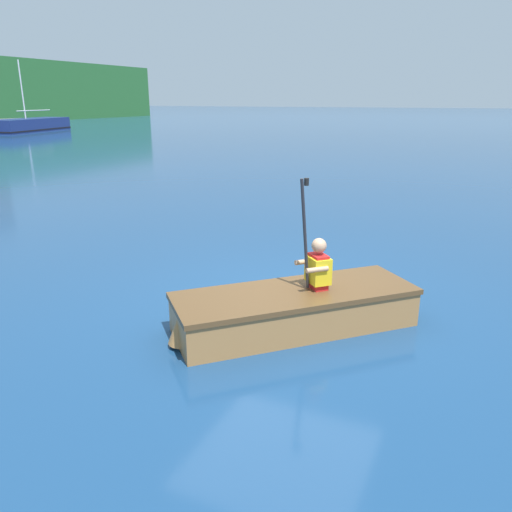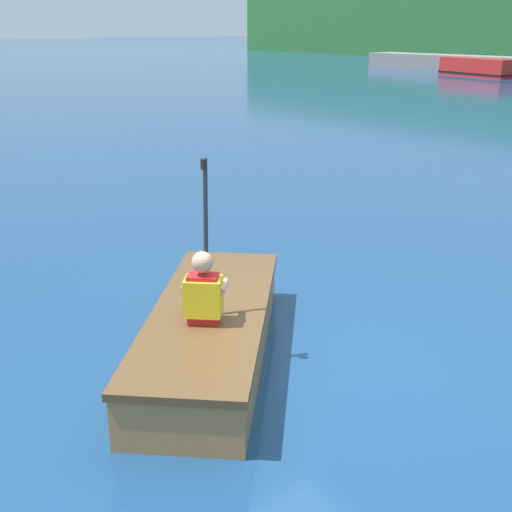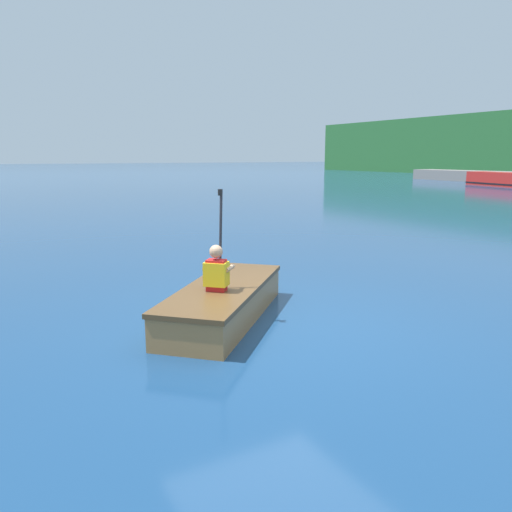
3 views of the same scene
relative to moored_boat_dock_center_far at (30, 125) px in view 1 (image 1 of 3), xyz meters
name	(u,v)px [view 1 (image 1 of 3)]	position (x,y,z in m)	size (l,w,h in m)	color
ground_plane	(284,300)	(-23.91, -31.75, -0.49)	(300.00, 300.00, 0.00)	navy
moored_boat_dock_center_far	(30,125)	(0.00, 0.00, 0.00)	(8.13, 4.12, 5.40)	navy
rowboat_foreground	(292,308)	(-24.65, -32.14, -0.23)	(2.65, 2.63, 0.46)	#A3703D
person_paddler	(317,266)	(-24.44, -32.36, 0.24)	(0.46, 0.46, 1.28)	red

